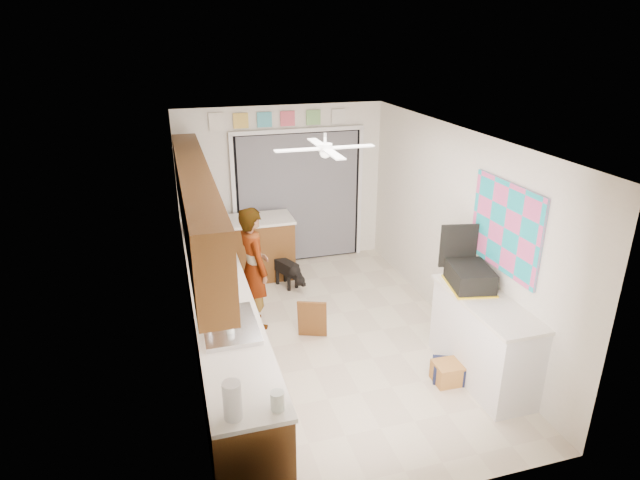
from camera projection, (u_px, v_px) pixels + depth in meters
floor at (329, 338)px, 6.59m from camera, size 5.00×5.00×0.00m
ceiling at (331, 135)px, 5.66m from camera, size 5.00×5.00×0.00m
wall_back at (282, 187)px, 8.36m from camera, size 3.20×0.00×3.20m
wall_front at (431, 368)px, 3.90m from camera, size 3.20×0.00×3.20m
wall_left at (187, 260)px, 5.71m from camera, size 0.00×5.00×5.00m
wall_right at (454, 230)px, 6.54m from camera, size 0.00×5.00×5.00m
left_base_cabinets at (220, 321)px, 6.08m from camera, size 0.60×4.80×0.90m
left_countertop at (218, 284)px, 5.91m from camera, size 0.62×4.80×0.04m
upper_cabinets at (196, 204)px, 5.73m from camera, size 0.32×4.00×0.80m
sink_basin at (230, 326)px, 5.01m from camera, size 0.50×0.76×0.06m
faucet at (209, 320)px, 4.92m from camera, size 0.03×0.03×0.22m
peninsula_base at (259, 249)px, 8.08m from camera, size 1.00×0.60×0.90m
peninsula_top at (257, 220)px, 7.90m from camera, size 1.04×0.64×0.04m
back_opening_recess at (299, 198)px, 8.47m from camera, size 2.00×0.06×2.10m
curtain_panel at (299, 199)px, 8.43m from camera, size 1.90×0.03×2.05m
door_trim_left at (234, 204)px, 8.18m from camera, size 0.06×0.04×2.10m
door_trim_right at (360, 193)px, 8.71m from camera, size 0.06×0.04×2.10m
door_trim_head at (298, 131)px, 8.05m from camera, size 2.10×0.04×0.06m
header_frame_0 at (241, 121)px, 7.79m from camera, size 0.22×0.02×0.22m
header_frame_1 at (264, 120)px, 7.88m from camera, size 0.22×0.02×0.22m
header_frame_2 at (288, 119)px, 7.97m from camera, size 0.22×0.02×0.22m
header_frame_3 at (313, 117)px, 8.07m from camera, size 0.22×0.02×0.22m
header_frame_4 at (339, 116)px, 8.18m from camera, size 0.22×0.02×0.22m
route66_sign at (217, 122)px, 7.69m from camera, size 0.22×0.02×0.26m
right_counter_base at (483, 341)px, 5.70m from camera, size 0.50×1.40×0.90m
right_counter_top at (487, 302)px, 5.53m from camera, size 0.54×1.44×0.04m
abstract_painting at (505, 227)px, 5.50m from camera, size 0.03×1.15×0.95m
ceiling_fan at (325, 148)px, 5.91m from camera, size 1.14×1.14×0.24m
microwave at (207, 224)px, 7.30m from camera, size 0.43×0.53×0.26m
jar_a at (277, 401)px, 3.92m from camera, size 0.13×0.13×0.15m
jar_b at (230, 331)px, 4.85m from camera, size 0.07×0.07×0.10m
paper_towel_roll at (232, 400)px, 3.81m from camera, size 0.18×0.18×0.30m
suitcase at (470, 277)px, 5.77m from camera, size 0.51×0.62×0.23m
suitcase_rim at (469, 286)px, 5.81m from camera, size 0.55×0.66×0.02m
suitcase_lid at (458, 246)px, 5.94m from camera, size 0.42×0.11×0.50m
cardboard_box at (451, 372)px, 5.74m from camera, size 0.37×0.28×0.23m
navy_crate at (448, 371)px, 5.79m from camera, size 0.42×0.39×0.20m
cabinet_door_panel at (312, 319)px, 6.49m from camera, size 0.38×0.25×0.53m
man at (254, 268)px, 6.62m from camera, size 0.49×0.64×1.58m
dog at (287, 272)px, 7.84m from camera, size 0.45×0.61×0.44m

